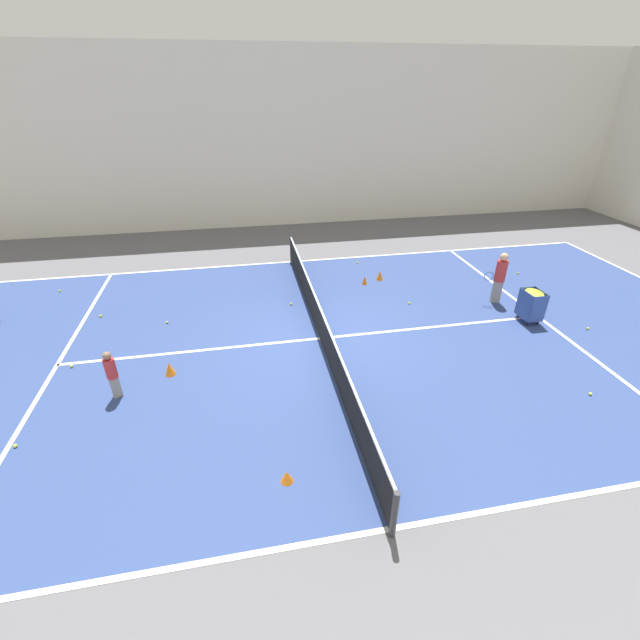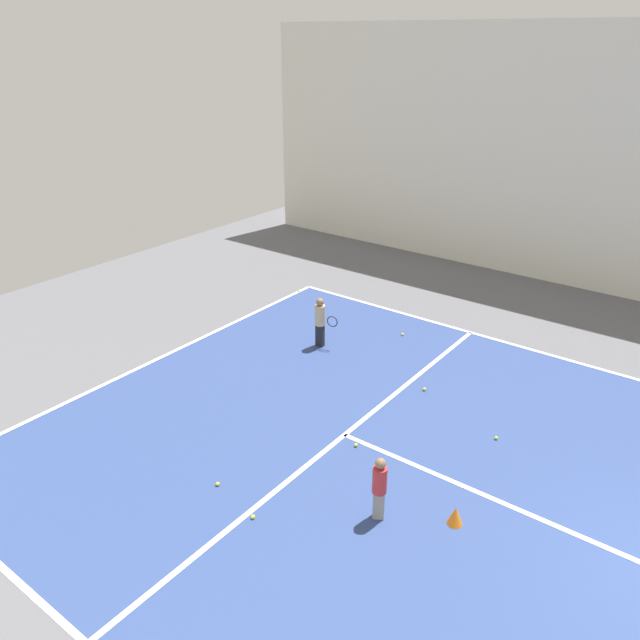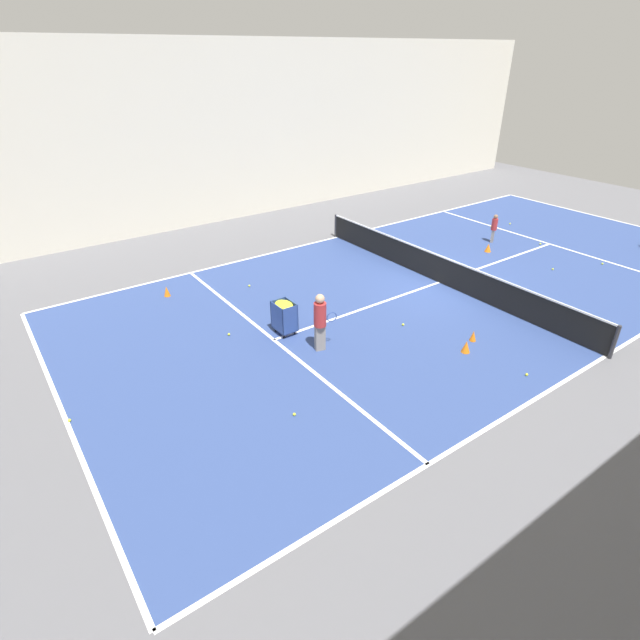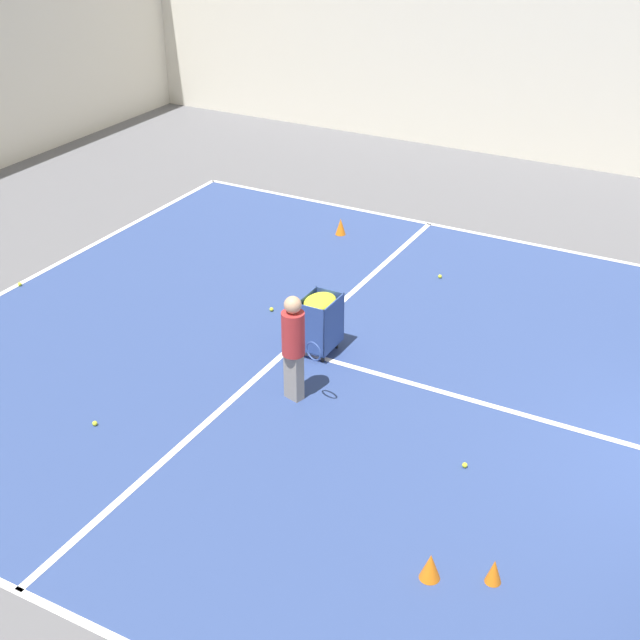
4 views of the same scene
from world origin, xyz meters
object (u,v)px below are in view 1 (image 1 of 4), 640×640
at_px(coach_at_net, 500,275).
at_px(tennis_net, 320,323).
at_px(ball_cart, 533,300).
at_px(child_midcourt, 111,372).
at_px(training_cone_1, 170,369).

bearing_deg(coach_at_net, tennis_net, 26.80).
xyz_separation_m(coach_at_net, ball_cart, (1.29, 0.29, -0.25)).
xyz_separation_m(child_midcourt, ball_cart, (-1.37, 10.86, 0.01)).
relative_size(child_midcourt, training_cone_1, 3.60).
distance_m(child_midcourt, ball_cart, 10.94).
relative_size(tennis_net, child_midcourt, 10.16).
relative_size(coach_at_net, ball_cart, 1.69).
xyz_separation_m(coach_at_net, child_midcourt, (2.65, -10.57, -0.26)).
distance_m(child_midcourt, training_cone_1, 1.31).
bearing_deg(tennis_net, training_cone_1, -76.30).
bearing_deg(ball_cart, child_midcourt, -82.82).
xyz_separation_m(coach_at_net, training_cone_1, (2.04, -9.53, -0.76)).
bearing_deg(child_midcourt, tennis_net, -13.02).
relative_size(tennis_net, ball_cart, 12.30).
relative_size(ball_cart, training_cone_1, 2.98).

